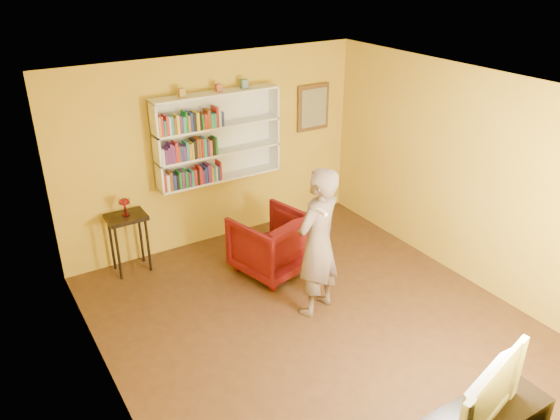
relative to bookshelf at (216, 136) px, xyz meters
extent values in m
cube|color=#412715|center=(0.00, -2.41, -1.65)|extent=(5.30, 5.80, 0.12)
cube|color=gold|center=(0.00, 0.11, -0.24)|extent=(5.30, 0.04, 2.70)
cube|color=gold|center=(0.00, -4.93, -0.24)|extent=(5.30, 0.04, 2.70)
cube|color=gold|center=(-2.27, -2.41, -0.24)|extent=(0.04, 5.80, 2.70)
cube|color=gold|center=(2.27, -2.41, -0.24)|extent=(0.04, 5.80, 2.70)
cube|color=white|center=(0.00, -2.41, 1.14)|extent=(5.30, 5.80, 0.06)
cube|color=white|center=(0.00, 0.07, 0.01)|extent=(1.80, 0.03, 1.20)
cube|color=white|center=(-0.89, -0.06, 0.01)|extent=(0.03, 0.28, 1.20)
cube|color=white|center=(0.89, -0.06, 0.01)|extent=(0.03, 0.28, 1.20)
cube|color=white|center=(0.00, -0.06, -0.59)|extent=(1.80, 0.28, 0.03)
cube|color=white|center=(0.00, -0.06, -0.21)|extent=(1.80, 0.28, 0.03)
cube|color=white|center=(0.00, -0.06, 0.17)|extent=(1.80, 0.28, 0.03)
cube|color=white|center=(0.00, -0.06, 0.61)|extent=(1.80, 0.28, 0.03)
cube|color=#A72119|center=(-0.85, -0.11, -0.46)|extent=(0.02, 0.15, 0.24)
cube|color=silver|center=(-0.81, -0.11, -0.47)|extent=(0.04, 0.17, 0.23)
cube|color=brown|center=(-0.76, -0.11, -0.45)|extent=(0.04, 0.16, 0.27)
cube|color=navy|center=(-0.72, -0.12, -0.48)|extent=(0.04, 0.14, 0.21)
cube|color=black|center=(-0.67, -0.10, -0.48)|extent=(0.03, 0.18, 0.20)
cube|color=#197428|center=(-0.64, -0.11, -0.46)|extent=(0.03, 0.17, 0.23)
cube|color=#572266|center=(-0.60, -0.10, -0.46)|extent=(0.04, 0.17, 0.23)
cube|color=#197428|center=(-0.55, -0.10, -0.47)|extent=(0.04, 0.18, 0.23)
cube|color=#572266|center=(-0.50, -0.10, -0.48)|extent=(0.03, 0.19, 0.20)
cube|color=teal|center=(-0.46, -0.11, -0.47)|extent=(0.04, 0.15, 0.22)
cube|color=#A72119|center=(-0.42, -0.12, -0.47)|extent=(0.04, 0.14, 0.23)
cube|color=black|center=(-0.38, -0.12, -0.48)|extent=(0.03, 0.15, 0.21)
cube|color=#A72119|center=(-0.34, -0.11, -0.45)|extent=(0.04, 0.16, 0.25)
cube|color=#572266|center=(-0.30, -0.12, -0.48)|extent=(0.03, 0.14, 0.20)
cube|color=navy|center=(-0.26, -0.10, -0.46)|extent=(0.04, 0.18, 0.23)
cube|color=#572266|center=(-0.21, -0.10, -0.45)|extent=(0.04, 0.19, 0.25)
cube|color=#C47427|center=(-0.17, -0.10, -0.47)|extent=(0.03, 0.18, 0.22)
cube|color=teal|center=(-0.13, -0.10, -0.48)|extent=(0.03, 0.17, 0.21)
cube|color=silver|center=(-0.10, -0.12, -0.47)|extent=(0.02, 0.15, 0.21)
cube|color=navy|center=(-0.07, -0.12, -0.48)|extent=(0.03, 0.15, 0.21)
cube|color=#A72119|center=(-0.04, -0.11, -0.45)|extent=(0.03, 0.16, 0.26)
cube|color=silver|center=(-0.84, -0.10, -0.09)|extent=(0.03, 0.18, 0.21)
cube|color=#572266|center=(-0.80, -0.10, -0.10)|extent=(0.04, 0.18, 0.20)
cube|color=#572266|center=(-0.76, -0.12, -0.09)|extent=(0.03, 0.15, 0.22)
cube|color=#572266|center=(-0.72, -0.11, -0.07)|extent=(0.03, 0.15, 0.26)
cube|color=#572266|center=(-0.69, -0.10, -0.08)|extent=(0.03, 0.18, 0.24)
cube|color=#A72119|center=(-0.65, -0.10, -0.07)|extent=(0.04, 0.17, 0.27)
cube|color=brown|center=(-0.62, -0.11, -0.09)|extent=(0.03, 0.15, 0.21)
cube|color=navy|center=(-0.58, -0.11, -0.10)|extent=(0.04, 0.15, 0.21)
cube|color=#572266|center=(-0.54, -0.12, -0.10)|extent=(0.03, 0.14, 0.20)
cube|color=teal|center=(-0.50, -0.11, -0.08)|extent=(0.04, 0.15, 0.25)
cube|color=#C47427|center=(-0.47, -0.10, -0.09)|extent=(0.03, 0.18, 0.22)
cube|color=gold|center=(-0.43, -0.12, -0.09)|extent=(0.02, 0.15, 0.23)
cube|color=black|center=(-0.40, -0.11, -0.07)|extent=(0.04, 0.17, 0.26)
cube|color=brown|center=(-0.36, -0.12, -0.07)|extent=(0.03, 0.14, 0.27)
cube|color=brown|center=(-0.33, -0.11, -0.07)|extent=(0.03, 0.17, 0.27)
cube|color=#A72119|center=(-0.29, -0.10, -0.07)|extent=(0.02, 0.17, 0.25)
cube|color=teal|center=(-0.25, -0.10, -0.07)|extent=(0.04, 0.17, 0.26)
cube|color=#572266|center=(-0.21, -0.11, -0.09)|extent=(0.03, 0.16, 0.22)
cube|color=#C47427|center=(-0.17, -0.12, -0.09)|extent=(0.03, 0.14, 0.21)
cube|color=black|center=(-0.13, -0.12, -0.08)|extent=(0.04, 0.14, 0.24)
cube|color=#197428|center=(-0.09, -0.11, -0.08)|extent=(0.03, 0.16, 0.24)
cube|color=#C47427|center=(-0.85, -0.11, 0.31)|extent=(0.02, 0.16, 0.25)
cube|color=#A72119|center=(-0.82, -0.11, 0.31)|extent=(0.03, 0.16, 0.26)
cube|color=teal|center=(-0.78, -0.11, 0.28)|extent=(0.03, 0.15, 0.20)
cube|color=#A72119|center=(-0.75, -0.09, 0.31)|extent=(0.04, 0.19, 0.25)
cube|color=silver|center=(-0.71, -0.11, 0.30)|extent=(0.02, 0.15, 0.24)
cube|color=teal|center=(-0.68, -0.12, 0.30)|extent=(0.03, 0.14, 0.24)
cube|color=brown|center=(-0.64, -0.10, 0.29)|extent=(0.03, 0.18, 0.22)
cube|color=gold|center=(-0.60, -0.11, 0.30)|extent=(0.04, 0.16, 0.24)
cube|color=#572266|center=(-0.56, -0.12, 0.29)|extent=(0.03, 0.15, 0.22)
cube|color=teal|center=(-0.52, -0.10, 0.28)|extent=(0.04, 0.18, 0.21)
cube|color=#197428|center=(-0.49, -0.10, 0.31)|extent=(0.02, 0.18, 0.27)
cube|color=#C47427|center=(-0.45, -0.12, 0.29)|extent=(0.03, 0.14, 0.21)
cube|color=navy|center=(-0.42, -0.10, 0.30)|extent=(0.04, 0.19, 0.24)
cube|color=black|center=(-0.38, -0.10, 0.30)|extent=(0.04, 0.18, 0.23)
cube|color=gold|center=(-0.33, -0.10, 0.30)|extent=(0.04, 0.18, 0.24)
cube|color=black|center=(-0.29, -0.10, 0.29)|extent=(0.02, 0.18, 0.22)
cube|color=#197428|center=(-0.26, -0.11, 0.28)|extent=(0.03, 0.17, 0.20)
cube|color=#A72119|center=(-0.22, -0.11, 0.28)|extent=(0.04, 0.15, 0.20)
cube|color=brown|center=(-0.17, -0.11, 0.31)|extent=(0.04, 0.16, 0.25)
cube|color=teal|center=(-0.12, -0.11, 0.28)|extent=(0.04, 0.15, 0.19)
cube|color=teal|center=(-0.09, -0.10, 0.28)|extent=(0.03, 0.18, 0.19)
cube|color=#A72119|center=(-0.05, -0.10, 0.31)|extent=(0.03, 0.18, 0.27)
cube|color=silver|center=(-0.02, -0.10, 0.31)|extent=(0.03, 0.17, 0.26)
cube|color=navy|center=(0.02, -0.11, 0.28)|extent=(0.03, 0.17, 0.20)
cube|color=#A5802F|center=(-0.48, -0.06, 0.67)|extent=(0.08, 0.08, 0.11)
cube|color=#A74C37|center=(0.04, -0.06, 0.67)|extent=(0.08, 0.08, 0.10)
cube|color=slate|center=(0.42, -0.06, 0.68)|extent=(0.09, 0.09, 0.12)
cube|color=#553818|center=(1.65, 0.06, 0.16)|extent=(0.55, 0.04, 0.70)
cube|color=gray|center=(1.65, 0.03, 0.16)|extent=(0.45, 0.02, 0.58)
cylinder|color=black|center=(-1.61, -0.30, -1.21)|extent=(0.04, 0.04, 0.76)
cylinder|color=black|center=(-1.21, -0.30, -1.21)|extent=(0.04, 0.04, 0.76)
cylinder|color=black|center=(-1.61, -0.01, -1.21)|extent=(0.04, 0.04, 0.76)
cylinder|color=black|center=(-1.21, -0.01, -1.21)|extent=(0.04, 0.04, 0.76)
cube|color=black|center=(-1.41, -0.16, -0.81)|extent=(0.50, 0.38, 0.05)
cylinder|color=maroon|center=(-1.41, -0.16, -0.77)|extent=(0.10, 0.10, 0.02)
cylinder|color=maroon|center=(-1.41, -0.16, -0.70)|extent=(0.03, 0.03, 0.13)
ellipsoid|color=maroon|center=(-1.41, -0.16, -0.59)|extent=(0.14, 0.14, 0.09)
cylinder|color=beige|center=(-1.34, -0.16, -0.59)|extent=(0.01, 0.01, 0.10)
cylinder|color=beige|center=(-1.36, -0.11, -0.59)|extent=(0.01, 0.01, 0.10)
cylinder|color=beige|center=(-1.41, -0.09, -0.59)|extent=(0.01, 0.01, 0.10)
cylinder|color=beige|center=(-1.46, -0.11, -0.59)|extent=(0.01, 0.01, 0.10)
cylinder|color=beige|center=(-1.48, -0.16, -0.59)|extent=(0.01, 0.01, 0.10)
cylinder|color=beige|center=(-1.46, -0.21, -0.59)|extent=(0.01, 0.01, 0.10)
cylinder|color=beige|center=(-1.41, -0.23, -0.59)|extent=(0.01, 0.01, 0.10)
cylinder|color=beige|center=(-1.36, -0.21, -0.59)|extent=(0.01, 0.01, 0.10)
imported|color=#49050A|center=(0.18, -1.16, -1.19)|extent=(1.06, 1.08, 0.82)
imported|color=brown|center=(0.17, -2.19, -0.68)|extent=(0.77, 0.64, 1.82)
cube|color=white|center=(-0.05, -2.55, -0.09)|extent=(0.04, 0.15, 0.04)
imported|color=black|center=(-0.04, -4.66, -0.76)|extent=(1.03, 0.39, 0.59)
camera|label=1|loc=(-3.04, -6.56, 2.33)|focal=35.00mm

